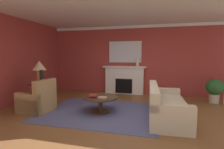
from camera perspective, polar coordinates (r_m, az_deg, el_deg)
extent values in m
plane|color=brown|center=(4.91, 3.54, -13.14)|extent=(9.58, 9.58, 0.00)
cube|color=#9E3833|center=(7.57, 8.04, 4.71)|extent=(7.97, 0.12, 2.88)
cube|color=#9E3833|center=(6.71, -29.02, 3.82)|extent=(0.12, 6.43, 2.88)
cube|color=white|center=(5.09, 4.48, 20.76)|extent=(7.97, 6.43, 0.06)
cube|color=white|center=(7.58, 8.12, 15.00)|extent=(7.97, 0.08, 0.12)
cube|color=#4C517A|center=(5.23, -3.69, -11.83)|extent=(3.25, 2.58, 0.01)
cube|color=white|center=(7.52, 3.98, -2.00)|extent=(1.60, 0.25, 1.11)
cube|color=black|center=(7.53, 3.94, -3.57)|extent=(0.70, 0.26, 0.60)
cube|color=white|center=(7.43, 3.97, 2.45)|extent=(1.80, 0.35, 0.06)
cube|color=silver|center=(7.56, 4.22, 7.24)|extent=(1.37, 0.04, 0.89)
cube|color=#BCB299|center=(4.87, 17.28, -10.78)|extent=(1.02, 2.15, 0.45)
cube|color=#BCB299|center=(4.74, 13.21, -5.82)|extent=(0.32, 2.11, 0.40)
cube|color=#BCB299|center=(3.95, 18.72, -13.57)|extent=(0.91, 0.25, 0.62)
cube|color=#BCB299|center=(5.76, 16.37, -7.25)|extent=(0.91, 0.25, 0.62)
cube|color=#9E7A4C|center=(5.64, -23.03, -8.72)|extent=(0.87, 0.87, 0.44)
cube|color=#9E7A4C|center=(5.33, -20.72, -4.25)|extent=(0.23, 0.81, 0.51)
cube|color=#9E7A4C|center=(5.86, -20.85, -7.28)|extent=(0.81, 0.21, 0.60)
cube|color=#9E7A4C|center=(5.39, -25.48, -8.63)|extent=(0.81, 0.21, 0.60)
cylinder|color=#3D2D1E|center=(5.12, -3.73, -7.31)|extent=(1.00, 1.00, 0.04)
cylinder|color=#3D2D1E|center=(5.17, -3.71, -9.74)|extent=(0.12, 0.12, 0.41)
cylinder|color=#3D2D1E|center=(5.23, -3.69, -11.74)|extent=(0.56, 0.56, 0.03)
cube|color=#3D2D1E|center=(6.24, -22.07, -2.96)|extent=(0.56, 0.56, 0.04)
cube|color=#3D2D1E|center=(6.31, -21.95, -6.11)|extent=(0.10, 0.10, 0.66)
cube|color=#3D2D1E|center=(6.38, -21.83, -8.83)|extent=(0.45, 0.45, 0.04)
cylinder|color=#B28E38|center=(6.21, -22.16, -0.73)|extent=(0.18, 0.18, 0.45)
cone|color=#C6B284|center=(6.18, -22.31, 2.72)|extent=(0.44, 0.44, 0.30)
cylinder|color=beige|center=(7.31, 8.20, 3.90)|extent=(0.12, 0.12, 0.34)
cylinder|color=black|center=(6.03, -21.71, -0.82)|extent=(0.11, 0.11, 0.47)
cube|color=tan|center=(4.94, -3.12, -7.36)|extent=(0.24, 0.17, 0.03)
cube|color=maroon|center=(5.04, -6.04, -6.62)|extent=(0.26, 0.25, 0.05)
cylinder|color=#BCB29E|center=(7.08, 29.94, -6.68)|extent=(0.32, 0.32, 0.30)
sphere|color=#28602D|center=(7.00, 30.11, -3.46)|extent=(0.56, 0.56, 0.56)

